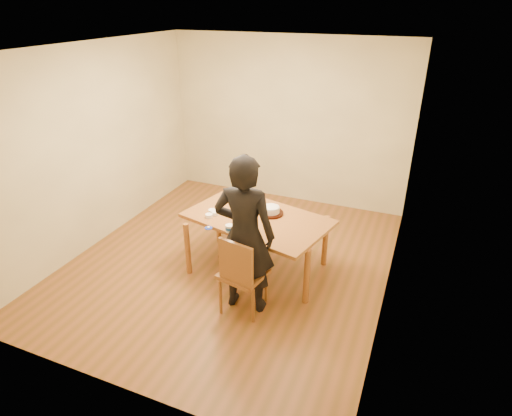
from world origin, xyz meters
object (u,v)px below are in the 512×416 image
at_px(dining_chair, 244,274).
at_px(cake, 271,210).
at_px(person, 245,236).
at_px(dining_table, 258,219).
at_px(cake_plate, 271,213).

height_order(dining_chair, cake, cake).
distance_m(dining_chair, person, 0.46).
xyz_separation_m(dining_chair, cake, (-0.03, 0.92, 0.36)).
relative_size(dining_chair, person, 0.25).
bearing_deg(dining_table, cake_plate, 63.75).
bearing_deg(person, cake_plate, -94.39).
bearing_deg(cake_plate, cake, 0.00).
bearing_deg(dining_table, cake, 63.75).
distance_m(dining_chair, cake_plate, 0.97).
bearing_deg(cake, cake_plate, 0.00).
bearing_deg(cake, person, -88.23).
relative_size(dining_table, cake, 8.18).
relative_size(dining_table, person, 0.94).
distance_m(cake, person, 0.88).
height_order(dining_chair, cake_plate, cake_plate).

